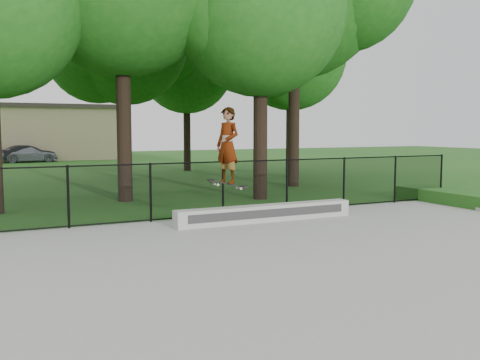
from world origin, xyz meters
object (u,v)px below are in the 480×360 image
(car_b, at_px, (28,154))
(car_c, at_px, (28,154))
(skater_airborne, at_px, (228,146))
(grind_ledge, at_px, (266,213))

(car_b, bearing_deg, car_c, 176.38)
(car_b, xyz_separation_m, skater_airborne, (2.09, -30.03, 1.38))
(grind_ledge, height_order, car_c, car_c)
(skater_airborne, bearing_deg, car_c, 93.96)
(grind_ledge, distance_m, car_c, 29.79)
(grind_ledge, bearing_deg, car_c, 96.31)
(car_b, relative_size, skater_airborne, 1.68)
(car_c, relative_size, skater_airborne, 1.85)
(car_b, height_order, car_c, car_b)
(grind_ledge, distance_m, skater_airborne, 2.12)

